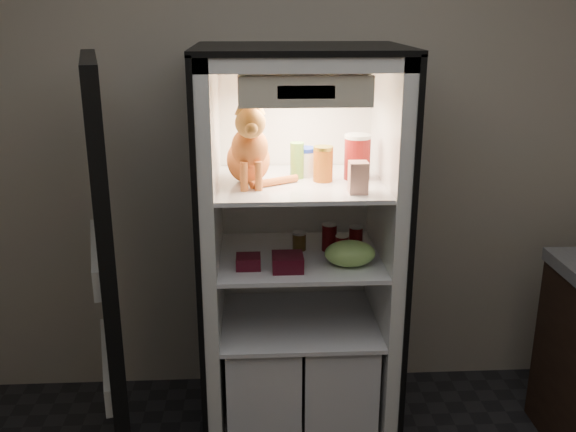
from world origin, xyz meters
The scene contains 16 objects.
room_shell centered at (0.00, 0.00, 1.62)m, with size 3.60×3.60×3.60m.
refrigerator centered at (0.00, 1.38, 0.79)m, with size 0.90×0.72×1.88m.
fridge_door centered at (-0.83, 1.12, 0.91)m, with size 0.26×0.86×1.85m.
tabby_cat centered at (-0.22, 1.29, 1.43)m, with size 0.32×0.37×0.38m.
parmesan_shaker centered at (-0.01, 1.38, 1.37)m, with size 0.06×0.06×0.16m.
mayo_tub centered at (0.03, 1.42, 1.36)m, with size 0.09×0.09×0.13m.
salsa_jar centered at (0.10, 1.32, 1.37)m, with size 0.09×0.09×0.16m.
pepper_jar centered at (0.26, 1.36, 1.39)m, with size 0.12×0.12×0.20m.
cream_carton centered at (0.23, 1.13, 1.36)m, with size 0.08×0.08×0.13m, color white.
soda_can_a centered at (0.14, 1.38, 1.00)m, with size 0.07×0.07×0.13m.
soda_can_b centered at (0.27, 1.36, 1.00)m, with size 0.06×0.06×0.12m.
soda_can_c centered at (0.19, 1.26, 1.00)m, with size 0.06×0.06×0.11m.
condiment_jar centered at (0.00, 1.39, 0.98)m, with size 0.06×0.06×0.09m.
grape_bag centered at (0.21, 1.19, 1.00)m, with size 0.23×0.16×0.11m, color #86B454.
berry_box_left centered at (-0.24, 1.18, 0.97)m, with size 0.11×0.11×0.05m, color #530D1A.
berry_box_right centered at (-0.06, 1.15, 0.97)m, with size 0.13×0.13×0.07m, color #530D1A.
Camera 1 is at (-0.20, -1.42, 2.03)m, focal length 40.00 mm.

